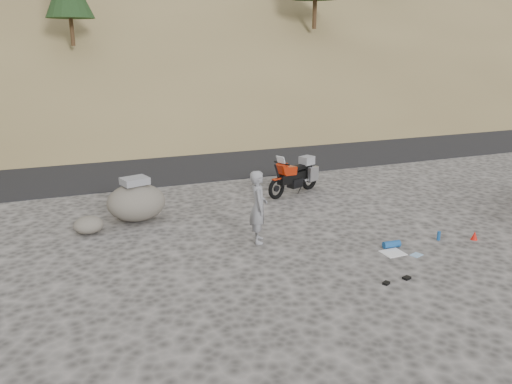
% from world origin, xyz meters
% --- Properties ---
extents(ground, '(140.00, 140.00, 0.00)m').
position_xyz_m(ground, '(0.00, 0.00, 0.00)').
color(ground, '#3C3A37').
rests_on(ground, ground).
extents(road, '(120.00, 7.00, 0.05)m').
position_xyz_m(road, '(0.00, 9.00, 0.00)').
color(road, black).
rests_on(road, ground).
extents(motorcycle, '(1.98, 1.08, 1.25)m').
position_xyz_m(motorcycle, '(1.54, 3.40, 0.53)').
color(motorcycle, black).
rests_on(motorcycle, ground).
extents(man, '(0.55, 0.69, 1.64)m').
position_xyz_m(man, '(-0.88, 0.27, 0.00)').
color(man, gray).
rests_on(man, ground).
extents(boulder, '(1.53, 1.33, 1.12)m').
position_xyz_m(boulder, '(-3.22, 2.69, 0.49)').
color(boulder, '#5E5851').
rests_on(boulder, ground).
extents(small_rock, '(0.84, 0.80, 0.41)m').
position_xyz_m(small_rock, '(-4.41, 2.17, 0.21)').
color(small_rock, '#5E5851').
rests_on(small_rock, ground).
extents(gear_white_cloth, '(0.47, 0.42, 0.02)m').
position_xyz_m(gear_white_cloth, '(1.55, -1.38, 0.01)').
color(gear_white_cloth, white).
rests_on(gear_white_cloth, ground).
extents(gear_blue_mat, '(0.40, 0.18, 0.16)m').
position_xyz_m(gear_blue_mat, '(1.70, -1.12, 0.08)').
color(gear_blue_mat, '#174B8E').
rests_on(gear_blue_mat, ground).
extents(gear_bottle, '(0.10, 0.10, 0.21)m').
position_xyz_m(gear_bottle, '(2.96, -1.13, 0.10)').
color(gear_bottle, '#174B8E').
rests_on(gear_bottle, ground).
extents(gear_funnel, '(0.16, 0.16, 0.20)m').
position_xyz_m(gear_funnel, '(3.74, -1.41, 0.10)').
color(gear_funnel, red).
rests_on(gear_funnel, ground).
extents(gear_glove_a, '(0.18, 0.15, 0.04)m').
position_xyz_m(gear_glove_a, '(1.06, -2.49, 0.02)').
color(gear_glove_a, black).
rests_on(gear_glove_a, ground).
extents(gear_glove_b, '(0.16, 0.15, 0.04)m').
position_xyz_m(gear_glove_b, '(0.57, -2.54, 0.02)').
color(gear_glove_b, black).
rests_on(gear_glove_b, ground).
extents(gear_blue_cloth, '(0.30, 0.26, 0.01)m').
position_xyz_m(gear_blue_cloth, '(1.95, -1.65, 0.01)').
color(gear_blue_cloth, '#88AED3').
rests_on(gear_blue_cloth, ground).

